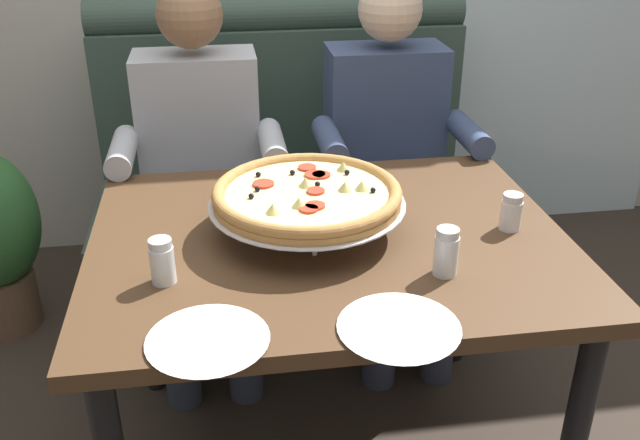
{
  "coord_description": "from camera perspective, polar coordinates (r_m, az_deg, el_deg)",
  "views": [
    {
      "loc": [
        -0.25,
        -1.51,
        1.55
      ],
      "look_at": [
        -0.02,
        -0.01,
        0.79
      ],
      "focal_mm": 39.16,
      "sensor_mm": 36.0,
      "label": 1
    }
  ],
  "objects": [
    {
      "name": "diner_right",
      "position": [
        2.4,
        5.78,
        6.13
      ],
      "size": [
        0.54,
        0.64,
        1.27
      ],
      "color": "#2D3342",
      "rests_on": "ground_plane"
    },
    {
      "name": "plate_near_right",
      "position": [
        1.4,
        6.47,
        -8.5
      ],
      "size": [
        0.25,
        0.25,
        0.02
      ],
      "color": "white",
      "rests_on": "dining_table"
    },
    {
      "name": "shaker_oregano",
      "position": [
        1.57,
        10.25,
        -2.84
      ],
      "size": [
        0.06,
        0.06,
        0.11
      ],
      "color": "white",
      "rests_on": "dining_table"
    },
    {
      "name": "shaker_parmesan",
      "position": [
        1.56,
        -12.75,
        -3.54
      ],
      "size": [
        0.05,
        0.05,
        0.11
      ],
      "color": "white",
      "rests_on": "dining_table"
    },
    {
      "name": "booth_bench",
      "position": [
        2.71,
        -2.46,
        1.6
      ],
      "size": [
        1.43,
        0.78,
        1.13
      ],
      "color": "#384C42",
      "rests_on": "ground_plane"
    },
    {
      "name": "shaker_pepper_flakes",
      "position": [
        1.81,
        15.33,
        0.45
      ],
      "size": [
        0.05,
        0.05,
        0.1
      ],
      "color": "white",
      "rests_on": "dining_table"
    },
    {
      "name": "diner_left",
      "position": [
        2.34,
        -9.77,
        5.25
      ],
      "size": [
        0.54,
        0.64,
        1.27
      ],
      "color": "#2D3342",
      "rests_on": "ground_plane"
    },
    {
      "name": "dining_table",
      "position": [
        1.78,
        0.72,
        -3.76
      ],
      "size": [
        1.18,
        0.93,
        0.74
      ],
      "color": "#4C331E",
      "rests_on": "ground_plane"
    },
    {
      "name": "plate_near_left",
      "position": [
        1.38,
        -9.18,
        -9.43
      ],
      "size": [
        0.24,
        0.24,
        0.02
      ],
      "color": "white",
      "rests_on": "dining_table"
    },
    {
      "name": "pizza",
      "position": [
        1.72,
        -1.05,
        2.02
      ],
      "size": [
        0.49,
        0.49,
        0.13
      ],
      "color": "silver",
      "rests_on": "dining_table"
    },
    {
      "name": "patio_chair",
      "position": [
        4.13,
        13.14,
        11.68
      ],
      "size": [
        0.4,
        0.41,
        0.86
      ],
      "color": "black",
      "rests_on": "ground_plane"
    }
  ]
}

